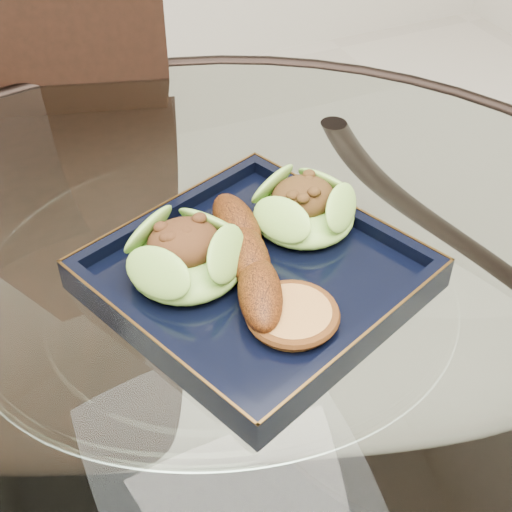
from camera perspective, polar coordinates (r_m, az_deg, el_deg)
name	(u,v)px	position (r m, az deg, el deg)	size (l,w,h in m)	color
dining_table	(223,426)	(0.80, -2.68, -13.43)	(1.13, 1.13, 0.77)	white
dining_chair	(30,225)	(1.10, -17.61, 2.35)	(0.58, 0.58, 1.07)	black
navy_plate	(256,279)	(0.70, 0.00, -1.87)	(0.27, 0.27, 0.02)	black
lettuce_wrap_left	(186,258)	(0.68, -5.63, -0.14)	(0.11, 0.11, 0.04)	#508E29
lettuce_wrap_right	(304,210)	(0.74, 3.85, 3.67)	(0.11, 0.11, 0.04)	olive
roasted_plantain	(248,256)	(0.68, -0.68, -0.01)	(0.19, 0.04, 0.04)	#60290A
crumb_patty	(292,316)	(0.64, 2.93, -4.80)	(0.07, 0.07, 0.01)	#AE7D3A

